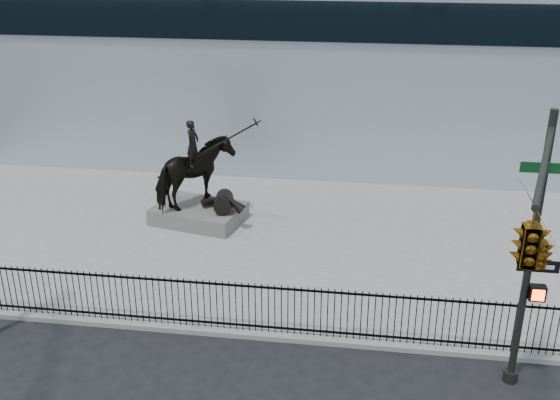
# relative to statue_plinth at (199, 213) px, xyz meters

# --- Properties ---
(ground) EXTENTS (120.00, 120.00, 0.00)m
(ground) POSITION_rel_statue_plinth_xyz_m (3.08, -8.16, -0.45)
(ground) COLOR black
(ground) RESTS_ON ground
(plaza) EXTENTS (30.00, 12.00, 0.15)m
(plaza) POSITION_rel_statue_plinth_xyz_m (3.08, -1.16, -0.38)
(plaza) COLOR gray
(plaza) RESTS_ON ground
(building) EXTENTS (44.00, 14.00, 9.00)m
(building) POSITION_rel_statue_plinth_xyz_m (3.08, 11.84, 4.05)
(building) COLOR #B6BCC6
(building) RESTS_ON ground
(picket_fence) EXTENTS (22.10, 0.10, 1.50)m
(picket_fence) POSITION_rel_statue_plinth_xyz_m (3.08, -6.91, 0.45)
(picket_fence) COLOR black
(picket_fence) RESTS_ON plaza
(statue_plinth) EXTENTS (3.64, 2.87, 0.61)m
(statue_plinth) POSITION_rel_statue_plinth_xyz_m (0.00, 0.00, 0.00)
(statue_plinth) COLOR #585450
(statue_plinth) RESTS_ON plaza
(equestrian_statue) EXTENTS (4.05, 2.97, 3.51)m
(equestrian_statue) POSITION_rel_statue_plinth_xyz_m (0.06, -0.01, 1.57)
(equestrian_statue) COLOR black
(equestrian_statue) RESTS_ON statue_plinth
(traffic_signal_right) EXTENTS (2.17, 6.86, 7.00)m
(traffic_signal_right) POSITION_rel_statue_plinth_xyz_m (9.54, -10.16, 4.40)
(traffic_signal_right) COLOR black
(traffic_signal_right) RESTS_ON ground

